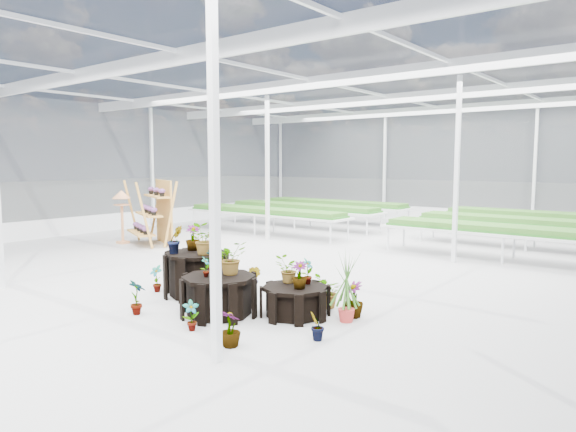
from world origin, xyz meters
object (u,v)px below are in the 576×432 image
Objects in this scene: plinth_low at (295,301)px; bird_table at (122,217)px; plinth_mid at (219,295)px; shelf_rack at (150,212)px; plinth_tall at (197,274)px.

plinth_low is 0.67× the size of bird_table.
plinth_mid is 7.75m from shelf_rack.
plinth_tall is 0.73× the size of bird_table.
shelf_rack reaches higher than plinth_mid.
plinth_tall is 2.21m from plinth_low.
bird_table is at bearing 156.30° from plinth_mid.
plinth_low is at bearing 34.99° from plinth_mid.
shelf_rack reaches higher than plinth_low.
shelf_rack is 0.93m from bird_table.
shelf_rack reaches higher than bird_table.
plinth_mid is 1.12× the size of plinth_low.
plinth_tall is at bearing -5.92° from shelf_rack.
plinth_mid is 1.22m from plinth_low.
plinth_tall is 0.97× the size of plinth_mid.
plinth_mid is at bearing -13.25° from bird_table.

